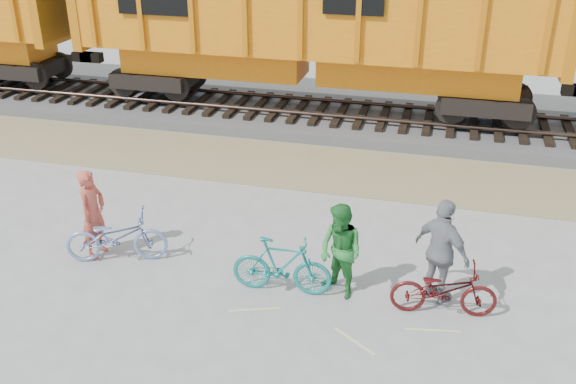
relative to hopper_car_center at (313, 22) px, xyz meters
The scene contains 11 objects.
ground 9.74m from the hopper_car_center, 76.14° to the right, with size 120.00×120.00×0.00m, color #9E9E99.
gravel_strip 5.11m from the hopper_car_center, 57.60° to the right, with size 120.00×3.00×0.02m, color #9C8A61.
ballast_bed 3.62m from the hopper_car_center, ahead, with size 120.00×4.00×0.30m, color slate.
track 3.37m from the hopper_car_center, ahead, with size 120.00×2.60×0.24m.
hopper_car_center is the anchor object (origin of this frame).
bicycle_blue 9.42m from the hopper_car_center, 101.49° to the right, with size 0.67×1.93×1.01m, color #758AC0.
bicycle_teal 9.59m from the hopper_car_center, 80.46° to the right, with size 0.50×1.78×1.07m, color #177D79.
bicycle_maroon 10.37m from the hopper_car_center, 64.54° to the right, with size 0.62×1.77×0.93m, color #4C1111.
person_solo 9.34m from the hopper_car_center, 104.70° to the right, with size 0.65×0.43×1.79m, color #BF4C3B.
person_man 9.54m from the hopper_car_center, 74.17° to the right, with size 0.84×0.66×1.73m, color #267930.
person_woman 9.86m from the hopper_car_center, 64.05° to the right, with size 1.13×0.47×1.92m, color gray.
Camera 1 is at (1.85, -9.39, 6.55)m, focal length 40.00 mm.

